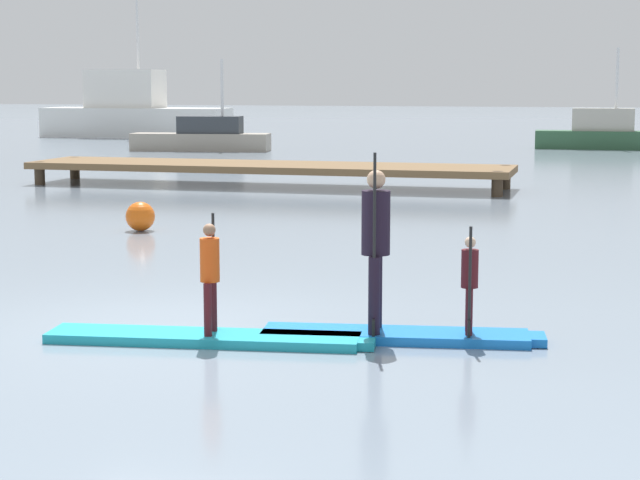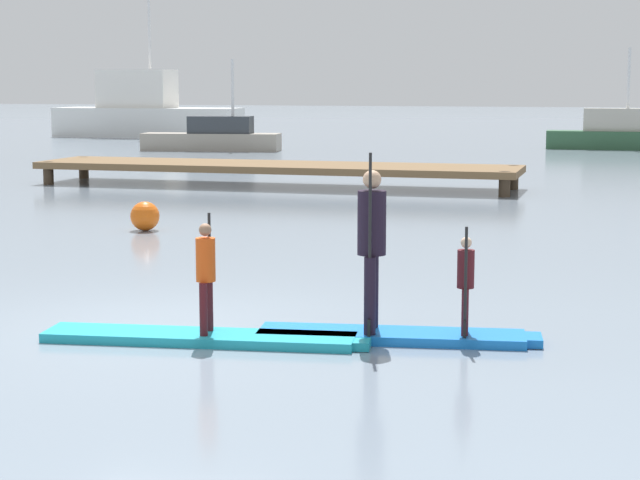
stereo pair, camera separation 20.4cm
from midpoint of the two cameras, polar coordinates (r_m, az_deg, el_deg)
ground_plane at (r=12.55m, az=-7.87°, el=-4.49°), size 240.00×240.00×0.00m
paddleboard_near at (r=11.74m, az=-5.46°, el=-5.08°), size 3.54×1.03×0.10m
paddler_child_solo at (r=11.61m, az=-5.45°, el=-1.64°), size 0.23×0.41×1.27m
paddleboard_far at (r=11.80m, az=4.57°, el=-5.01°), size 3.06×1.01×0.10m
paddler_adult at (r=11.61m, az=3.21°, el=0.05°), size 0.35×0.53×1.93m
paddler_child_front at (r=11.64m, az=8.09°, el=-2.08°), size 0.21×0.37×1.16m
fishing_boat_green_midground at (r=47.49m, az=15.08°, el=5.35°), size 5.29×1.31×4.20m
motor_boat_small_navy at (r=45.09m, az=-5.42°, el=5.35°), size 5.76×2.10×3.71m
trawler_grey_distant at (r=56.95m, az=-8.99°, el=6.54°), size 9.56×2.68×8.31m
floating_dock at (r=29.19m, az=-2.15°, el=3.81°), size 12.96×2.62×0.62m
mooring_buoy_near at (r=20.69m, az=-8.82°, el=1.24°), size 0.55×0.55×0.55m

